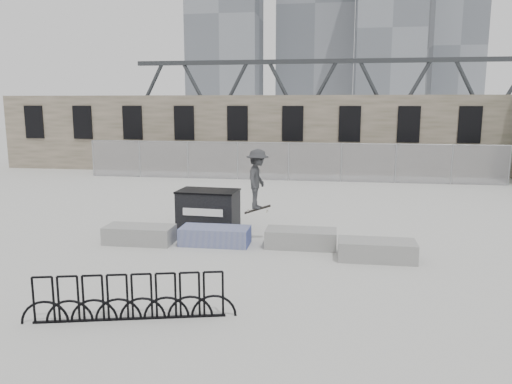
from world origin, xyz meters
TOP-DOWN VIEW (x-y plane):
  - ground at (0.00, 0.00)m, footprint 120.00×120.00m
  - stone_wall at (0.00, 16.24)m, footprint 36.00×2.58m
  - chainlink_fence at (-0.00, 12.50)m, footprint 22.06×0.06m
  - planter_far_left at (-3.25, -0.16)m, footprint 2.00×0.90m
  - planter_center_left at (-1.02, 0.04)m, footprint 2.00×0.90m
  - planter_center_right at (1.47, 0.15)m, footprint 2.00×0.90m
  - planter_offset at (3.51, -0.72)m, footprint 2.00×0.90m
  - dumpster at (-1.68, 1.86)m, footprint 2.00×1.30m
  - bike_rack at (-1.42, -5.21)m, footprint 3.93×1.03m
  - skyline_towers at (-1.01, 93.81)m, footprint 58.00×28.00m
  - truss_bridge at (10.00, 55.00)m, footprint 70.00×3.00m
  - skateboarder at (0.14, 0.61)m, footprint 0.80×1.17m

SIDE VIEW (x-z plane):
  - ground at x=0.00m, z-range 0.00..0.00m
  - planter_far_left at x=-3.25m, z-range 0.02..0.54m
  - planter_center_left at x=-1.02m, z-range 0.02..0.54m
  - planter_center_right at x=1.47m, z-range 0.02..0.54m
  - planter_offset at x=3.51m, z-range 0.02..0.54m
  - bike_rack at x=-1.42m, z-range -0.01..0.89m
  - dumpster at x=-1.68m, z-range 0.01..1.28m
  - chainlink_fence at x=0.00m, z-range 0.03..2.05m
  - skateboarder at x=0.14m, z-range 0.91..2.82m
  - stone_wall at x=0.00m, z-range 0.01..4.51m
  - truss_bridge at x=10.00m, z-range -0.77..9.03m
  - skyline_towers at x=-1.01m, z-range -3.21..44.79m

